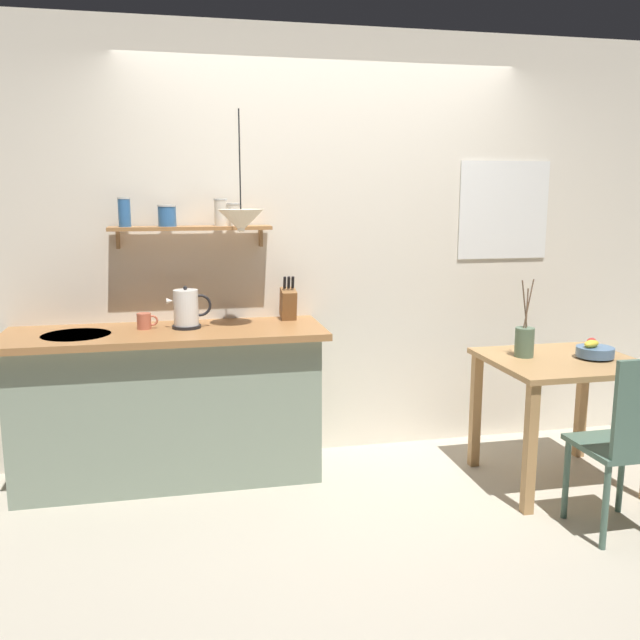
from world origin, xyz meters
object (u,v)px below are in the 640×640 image
dining_chair_near (629,438)px  electric_kettle (187,309)px  dining_table (561,381)px  twig_vase (524,341)px  fruit_bowl (594,351)px  knife_block (288,303)px  coffee_mug_by_sink (145,321)px  pendant_lamp (241,221)px

dining_chair_near → electric_kettle: 2.46m
dining_table → electric_kettle: bearing=165.3°
twig_vase → electric_kettle: twig_vase is taller
fruit_bowl → knife_block: bearing=156.4°
fruit_bowl → knife_block: 1.83m
dining_chair_near → coffee_mug_by_sink: (-2.32, 1.25, 0.44)m
electric_kettle → pendant_lamp: (0.31, -0.14, 0.52)m
knife_block → coffee_mug_by_sink: size_ratio=2.28×
dining_chair_near → fruit_bowl: size_ratio=4.44×
pendant_lamp → dining_table: bearing=-13.2°
dining_chair_near → coffee_mug_by_sink: size_ratio=7.76×
dining_table → dining_chair_near: size_ratio=0.89×
electric_kettle → dining_table: bearing=-14.7°
twig_vase → dining_table: bearing=-25.5°
dining_chair_near → twig_vase: size_ratio=2.07×
fruit_bowl → dining_table: bearing=168.8°
dining_table → knife_block: (-1.49, 0.69, 0.40)m
dining_chair_near → pendant_lamp: pendant_lamp is taller
electric_kettle → twig_vase: bearing=-13.6°
dining_chair_near → fruit_bowl: (0.21, 0.63, 0.28)m
twig_vase → knife_block: bearing=155.2°
fruit_bowl → knife_block: size_ratio=0.77×
knife_block → pendant_lamp: size_ratio=0.41×
dining_chair_near → coffee_mug_by_sink: bearing=151.7°
knife_block → coffee_mug_by_sink: knife_block is taller
twig_vase → knife_block: size_ratio=1.65×
dining_table → twig_vase: twig_vase is taller
dining_chair_near → pendant_lamp: (-1.76, 1.09, 1.03)m
twig_vase → fruit_bowl: bearing=-19.0°
dining_table → twig_vase: (-0.20, 0.09, 0.22)m
knife_block → dining_table: bearing=-24.9°
electric_kettle → coffee_mug_by_sink: bearing=174.4°
pendant_lamp → electric_kettle: bearing=156.7°
dining_table → coffee_mug_by_sink: bearing=166.2°
twig_vase → coffee_mug_by_sink: twig_vase is taller
coffee_mug_by_sink → pendant_lamp: bearing=-15.9°
fruit_bowl → knife_block: (-1.67, 0.73, 0.22)m
dining_table → dining_chair_near: (-0.04, -0.67, -0.11)m
pendant_lamp → coffee_mug_by_sink: bearing=164.1°
fruit_bowl → pendant_lamp: bearing=167.0°
pendant_lamp → dining_chair_near: bearing=-31.7°
knife_block → pendant_lamp: 0.66m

